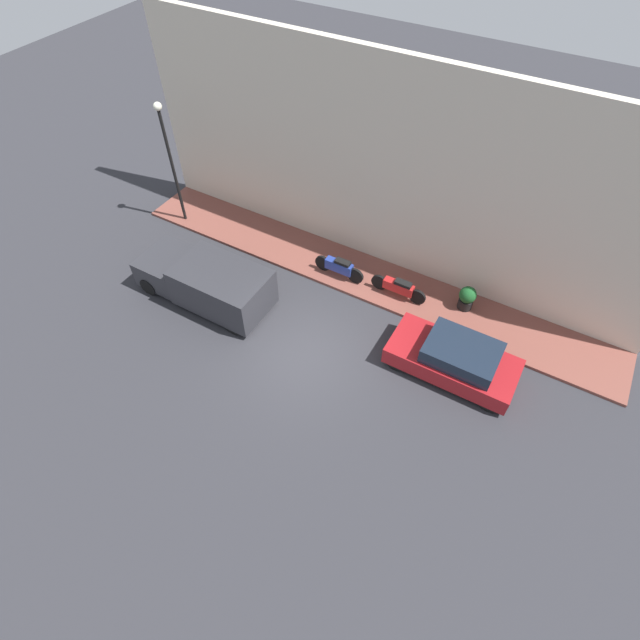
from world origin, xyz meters
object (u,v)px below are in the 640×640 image
object	(u,v)px
motorcycle_blue	(339,267)
streetlamp	(169,151)
delivery_van	(206,281)
potted_plant	(467,298)
parked_car	(455,359)
motorcycle_red	(399,287)

from	to	relation	value
motorcycle_blue	streetlamp	distance (m)	7.79
delivery_van	motorcycle_blue	world-z (taller)	delivery_van
streetlamp	potted_plant	xyz separation A→B (m)	(0.99, -11.95, -2.63)
streetlamp	motorcycle_blue	bearing A→B (deg)	-88.59
parked_car	motorcycle_blue	distance (m)	5.55
potted_plant	motorcycle_red	bearing A→B (deg)	106.08
parked_car	potted_plant	distance (m)	2.84
parked_car	streetlamp	xyz separation A→B (m)	(1.80, 12.50, 2.59)
motorcycle_blue	potted_plant	bearing A→B (deg)	-80.08
parked_car	motorcycle_red	size ratio (longest dim) A/B	1.92
streetlamp	motorcycle_red	bearing A→B (deg)	-88.05
motorcycle_red	delivery_van	bearing A→B (deg)	119.87
parked_car	motorcycle_red	bearing A→B (deg)	53.18
streetlamp	potted_plant	bearing A→B (deg)	-85.26
parked_car	streetlamp	world-z (taller)	streetlamp
parked_car	potted_plant	bearing A→B (deg)	11.13
motorcycle_red	motorcycle_blue	bearing A→B (deg)	93.66
delivery_van	streetlamp	distance (m)	5.39
motorcycle_blue	parked_car	bearing A→B (deg)	-110.88
delivery_van	motorcycle_red	bearing A→B (deg)	-60.13
parked_car	delivery_van	xyz separation A→B (m)	(-1.29, 8.80, 0.19)
delivery_van	parked_car	bearing A→B (deg)	-81.64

